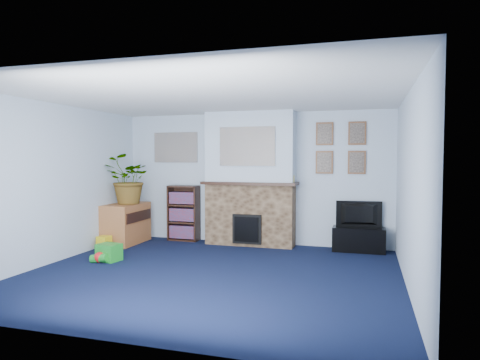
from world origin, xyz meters
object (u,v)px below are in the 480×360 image
(television, at_px, (359,214))
(sideboard, at_px, (126,224))
(bookshelf, at_px, (184,214))
(tv_stand, at_px, (359,238))

(television, xyz_separation_m, sideboard, (-4.14, -0.51, -0.28))
(bookshelf, bearing_deg, tv_stand, -1.36)
(tv_stand, height_order, television, television)
(tv_stand, distance_m, bookshelf, 3.24)
(tv_stand, distance_m, television, 0.40)
(bookshelf, bearing_deg, television, -1.00)
(television, distance_m, sideboard, 4.18)
(tv_stand, xyz_separation_m, television, (0.00, 0.02, 0.40))
(television, bearing_deg, tv_stand, 85.56)
(bookshelf, distance_m, sideboard, 1.08)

